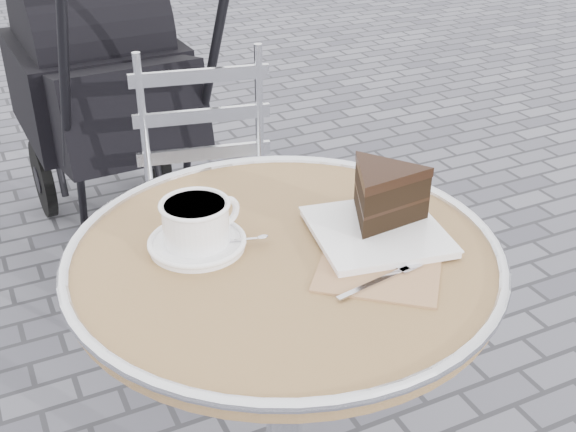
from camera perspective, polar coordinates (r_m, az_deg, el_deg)
name	(u,v)px	position (r m, az deg, el deg)	size (l,w,h in m)	color
cafe_table	(284,330)	(1.27, -0.29, -9.02)	(0.72, 0.72, 0.74)	silver
cappuccino_set	(197,227)	(1.18, -7.18, -0.88)	(0.18, 0.16, 0.08)	white
cake_plate_set	(382,203)	(1.22, 7.43, 1.01)	(0.31, 0.34, 0.11)	#A17558
bistro_chair	(209,170)	(1.96, -6.30, 3.64)	(0.44, 0.44, 0.82)	silver
baby_stroller	(108,104)	(2.54, -14.07, 8.56)	(0.52, 1.06, 1.08)	black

